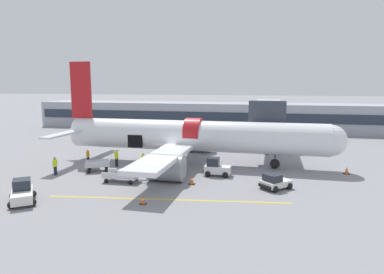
% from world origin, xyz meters
% --- Properties ---
extents(ground_plane, '(500.00, 500.00, 0.00)m').
position_xyz_m(ground_plane, '(0.00, 0.00, 0.00)').
color(ground_plane, gray).
extents(apron_marking_line, '(18.71, 2.92, 0.01)m').
position_xyz_m(apron_marking_line, '(3.53, -9.39, 0.00)').
color(apron_marking_line, yellow).
rests_on(apron_marking_line, ground_plane).
extents(terminal_strip, '(72.62, 8.60, 5.17)m').
position_xyz_m(terminal_strip, '(0.00, 33.53, 2.58)').
color(terminal_strip, '#9EA3AD').
rests_on(terminal_strip, ground_plane).
extents(jet_bridge_stub, '(3.99, 11.17, 7.02)m').
position_xyz_m(jet_bridge_stub, '(10.64, 8.95, 5.14)').
color(jet_bridge_stub, '#4C4C51').
rests_on(jet_bridge_stub, ground_plane).
extents(airplane, '(31.88, 27.20, 11.40)m').
position_xyz_m(airplane, '(2.34, 2.68, 3.02)').
color(airplane, white).
rests_on(airplane, ground_plane).
extents(baggage_tug_lead, '(2.62, 1.74, 1.76)m').
position_xyz_m(baggage_tug_lead, '(6.08, -1.55, 0.72)').
color(baggage_tug_lead, white).
rests_on(baggage_tug_lead, ground_plane).
extents(baggage_tug_mid, '(3.05, 3.39, 1.68)m').
position_xyz_m(baggage_tug_mid, '(-6.90, -12.45, 0.72)').
color(baggage_tug_mid, silver).
rests_on(baggage_tug_mid, ground_plane).
extents(baggage_tug_rear, '(2.88, 2.89, 1.31)m').
position_xyz_m(baggage_tug_rear, '(11.60, -4.61, 0.57)').
color(baggage_tug_rear, silver).
rests_on(baggage_tug_rear, ground_plane).
extents(baggage_cart_loading, '(3.32, 2.46, 1.09)m').
position_xyz_m(baggage_cart_loading, '(-5.98, -2.67, 0.53)').
color(baggage_cart_loading, '#B7BABF').
rests_on(baggage_cart_loading, ground_plane).
extents(baggage_cart_queued, '(4.21, 1.88, 0.98)m').
position_xyz_m(baggage_cart_queued, '(-1.98, -5.64, 0.48)').
color(baggage_cart_queued, silver).
rests_on(baggage_cart_queued, ground_plane).
extents(ground_crew_loader_a, '(0.43, 0.56, 1.59)m').
position_xyz_m(ground_crew_loader_a, '(-8.80, 0.28, 0.84)').
color(ground_crew_loader_a, '#1E2338').
rests_on(ground_crew_loader_a, ground_plane).
extents(ground_crew_loader_b, '(0.55, 0.49, 1.63)m').
position_xyz_m(ground_crew_loader_b, '(-1.95, -0.39, 0.86)').
color(ground_crew_loader_b, black).
rests_on(ground_crew_loader_b, ground_plane).
extents(ground_crew_driver, '(0.51, 0.65, 1.86)m').
position_xyz_m(ground_crew_driver, '(-5.07, -0.26, 0.98)').
color(ground_crew_driver, black).
rests_on(ground_crew_driver, ground_plane).
extents(ground_crew_supervisor, '(0.45, 0.62, 1.79)m').
position_xyz_m(ground_crew_supervisor, '(-9.34, -4.92, 0.94)').
color(ground_crew_supervisor, '#1E2338').
rests_on(ground_crew_supervisor, ground_plane).
extents(safety_cone_nose, '(0.63, 0.63, 0.69)m').
position_xyz_m(safety_cone_nose, '(18.59, 2.11, 0.32)').
color(safety_cone_nose, black).
rests_on(safety_cone_nose, ground_plane).
extents(safety_cone_engine_left, '(0.47, 0.47, 0.63)m').
position_xyz_m(safety_cone_engine_left, '(2.08, -10.73, 0.30)').
color(safety_cone_engine_left, black).
rests_on(safety_cone_engine_left, ground_plane).
extents(safety_cone_wingtip, '(0.56, 0.56, 0.80)m').
position_xyz_m(safety_cone_wingtip, '(4.42, -4.90, 0.38)').
color(safety_cone_wingtip, black).
rests_on(safety_cone_wingtip, ground_plane).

